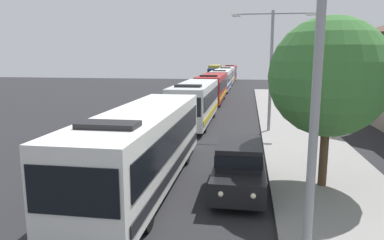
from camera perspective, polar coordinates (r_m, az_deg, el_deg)
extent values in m
cube|color=silver|center=(13.97, -7.75, -3.88)|extent=(2.50, 11.43, 2.70)
cube|color=black|center=(13.58, -2.64, -2.68)|extent=(0.04, 10.52, 1.00)
cube|color=black|center=(14.30, -12.67, -2.26)|extent=(0.04, 10.52, 1.00)
cube|color=black|center=(8.80, -18.75, -10.84)|extent=(2.30, 0.04, 1.20)
cube|color=black|center=(13.88, -2.56, -7.32)|extent=(0.03, 10.86, 0.36)
cube|color=black|center=(10.51, -13.30, -0.75)|extent=(1.75, 0.90, 0.16)
cylinder|color=black|center=(10.86, -7.38, -14.82)|extent=(0.28, 1.00, 1.00)
cylinder|color=black|center=(11.63, -18.14, -13.50)|extent=(0.28, 1.00, 1.00)
cylinder|color=black|center=(16.99, -1.02, -5.42)|extent=(0.28, 1.00, 1.00)
cylinder|color=black|center=(17.49, -8.17, -5.07)|extent=(0.28, 1.00, 1.00)
cube|color=silver|center=(27.09, 0.53, 3.05)|extent=(2.50, 10.67, 2.70)
cube|color=black|center=(26.89, 3.21, 3.73)|extent=(0.04, 9.82, 1.00)
cube|color=black|center=(27.26, -2.12, 3.83)|extent=(0.04, 9.82, 1.00)
cube|color=black|center=(21.82, -1.55, 2.10)|extent=(2.30, 0.04, 1.20)
cube|color=gold|center=(27.05, 3.21, 1.31)|extent=(0.03, 10.14, 0.36)
cube|color=black|center=(23.80, -0.61, 5.52)|extent=(1.75, 0.90, 0.16)
cylinder|color=black|center=(23.90, 1.96, -0.84)|extent=(0.28, 1.00, 1.00)
cylinder|color=black|center=(24.26, -3.20, -0.68)|extent=(0.28, 1.00, 1.00)
cylinder|color=black|center=(30.01, 3.43, 1.42)|extent=(0.28, 1.00, 1.00)
cylinder|color=black|center=(30.30, -0.72, 1.52)|extent=(0.28, 1.00, 1.00)
cube|color=maroon|center=(39.55, 3.23, 5.30)|extent=(2.50, 11.23, 2.70)
cube|color=black|center=(39.41, 5.09, 5.77)|extent=(0.04, 10.33, 1.00)
cube|color=black|center=(39.67, 1.40, 5.83)|extent=(0.04, 10.33, 1.00)
cube|color=black|center=(33.95, 2.27, 5.00)|extent=(2.30, 0.04, 1.20)
cube|color=gold|center=(39.52, 5.07, 4.10)|extent=(0.03, 10.66, 0.36)
cube|color=black|center=(36.11, 2.71, 7.11)|extent=(1.75, 0.90, 0.16)
cylinder|color=black|center=(36.13, 4.39, 2.90)|extent=(0.28, 1.00, 1.00)
cylinder|color=black|center=(36.37, 0.93, 2.98)|extent=(0.28, 1.00, 1.00)
cylinder|color=black|center=(42.64, 5.11, 4.01)|extent=(0.28, 1.00, 1.00)
cylinder|color=black|center=(42.84, 2.17, 4.07)|extent=(0.28, 1.00, 1.00)
cube|color=silver|center=(52.81, 4.71, 6.51)|extent=(2.50, 11.37, 2.70)
cube|color=black|center=(52.71, 6.10, 6.86)|extent=(0.04, 10.46, 1.00)
cube|color=black|center=(52.90, 3.33, 6.91)|extent=(0.04, 10.46, 1.00)
cube|color=black|center=(47.12, 4.18, 6.44)|extent=(2.30, 0.04, 1.20)
cube|color=navy|center=(52.79, 6.09, 5.62)|extent=(0.03, 10.80, 0.36)
cube|color=black|center=(49.34, 4.43, 7.92)|extent=(1.75, 0.90, 0.16)
cylinder|color=black|center=(49.33, 5.66, 4.84)|extent=(0.28, 1.00, 1.00)
cylinder|color=black|center=(49.51, 3.10, 4.89)|extent=(0.28, 1.00, 1.00)
cylinder|color=black|center=(55.94, 6.06, 5.46)|extent=(0.28, 1.00, 1.00)
cylinder|color=black|center=(56.10, 3.81, 5.51)|extent=(0.28, 1.00, 1.00)
cube|color=silver|center=(66.09, 5.59, 7.24)|extent=(2.50, 11.21, 2.70)
cube|color=black|center=(66.01, 6.71, 7.51)|extent=(0.04, 10.31, 1.00)
cube|color=black|center=(66.16, 4.49, 7.56)|extent=(0.04, 10.31, 1.00)
cube|color=black|center=(60.47, 5.27, 7.25)|extent=(2.30, 0.04, 1.20)
cube|color=gold|center=(66.07, 6.70, 6.52)|extent=(0.03, 10.65, 0.36)
cube|color=black|center=(62.68, 5.43, 8.39)|extent=(1.75, 0.90, 0.16)
cylinder|color=black|center=(62.64, 6.39, 5.96)|extent=(0.28, 1.00, 1.00)
cylinder|color=black|center=(62.78, 4.37, 6.00)|extent=(0.28, 1.00, 1.00)
cylinder|color=black|center=(69.18, 6.65, 6.35)|extent=(0.28, 1.00, 1.00)
cylinder|color=black|center=(69.31, 4.82, 6.39)|extent=(0.28, 1.00, 1.00)
cube|color=maroon|center=(78.93, 6.17, 7.70)|extent=(2.50, 10.44, 2.70)
cube|color=black|center=(78.86, 7.10, 7.94)|extent=(0.04, 9.60, 1.00)
cube|color=black|center=(78.99, 5.24, 7.97)|extent=(0.04, 9.60, 1.00)
cube|color=black|center=(73.69, 5.96, 7.76)|extent=(2.30, 0.04, 1.20)
cube|color=navy|center=(78.91, 7.09, 7.10)|extent=(0.03, 9.92, 0.36)
cube|color=black|center=(75.75, 6.07, 8.68)|extent=(1.75, 0.90, 0.16)
cylinder|color=black|center=(75.71, 6.86, 6.67)|extent=(0.28, 1.00, 1.00)
cylinder|color=black|center=(75.83, 5.19, 6.71)|extent=(0.28, 1.00, 1.00)
cylinder|color=black|center=(81.80, 7.03, 6.93)|extent=(0.28, 1.00, 1.00)
cylinder|color=black|center=(81.91, 5.48, 6.96)|extent=(0.28, 1.00, 1.00)
cube|color=black|center=(13.64, 7.53, -8.61)|extent=(1.84, 4.60, 0.80)
cube|color=black|center=(13.54, 7.62, -5.20)|extent=(1.62, 2.67, 0.80)
cube|color=black|center=(13.54, 7.62, -5.20)|extent=(1.66, 2.76, 0.44)
sphere|color=#F9EFCC|center=(11.45, 4.62, -11.77)|extent=(0.18, 0.18, 0.18)
sphere|color=#F9EFCC|center=(11.42, 9.80, -11.94)|extent=(0.18, 0.18, 0.18)
cylinder|color=black|center=(12.47, 3.45, -12.10)|extent=(0.22, 0.70, 0.70)
cylinder|color=black|center=(12.43, 11.17, -12.34)|extent=(0.22, 0.70, 0.70)
cylinder|color=black|center=(15.13, 4.51, -8.02)|extent=(0.22, 0.70, 0.70)
cylinder|color=black|center=(15.11, 10.79, -8.21)|extent=(0.22, 0.70, 0.70)
cube|color=navy|center=(74.67, 3.43, 7.41)|extent=(2.30, 1.80, 2.20)
cube|color=gold|center=(78.77, 3.73, 7.81)|extent=(2.35, 6.49, 2.70)
cube|color=black|center=(73.74, 3.37, 7.61)|extent=(2.07, 0.04, 0.90)
cylinder|color=black|center=(74.83, 2.64, 6.66)|extent=(0.26, 0.90, 0.90)
cylinder|color=black|center=(74.63, 4.22, 6.63)|extent=(0.26, 0.90, 0.90)
cylinder|color=black|center=(80.31, 3.08, 6.90)|extent=(0.26, 0.90, 0.90)
cylinder|color=black|center=(80.12, 4.55, 6.87)|extent=(0.26, 0.90, 0.90)
cylinder|color=gray|center=(8.10, 19.20, 2.03)|extent=(0.20, 0.20, 7.71)
cylinder|color=gray|center=(24.03, 12.54, 7.53)|extent=(0.20, 0.20, 7.81)
cylinder|color=gray|center=(24.11, 10.01, 16.44)|extent=(2.33, 0.10, 0.10)
cube|color=silver|center=(24.12, 7.12, 16.32)|extent=(0.56, 0.28, 0.16)
cylinder|color=gray|center=(24.25, 15.75, 16.19)|extent=(2.33, 0.10, 0.10)
cube|color=silver|center=(24.40, 18.57, 15.82)|extent=(0.56, 0.28, 0.16)
cylinder|color=#4C3823|center=(14.56, 20.39, -5.27)|extent=(0.32, 0.32, 2.41)
sphere|color=#387033|center=(14.10, 21.14, 6.49)|extent=(4.43, 4.43, 4.43)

